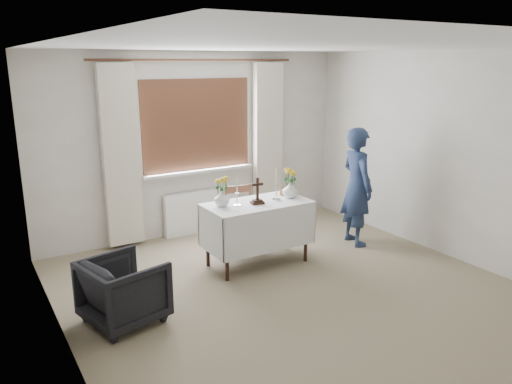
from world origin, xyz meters
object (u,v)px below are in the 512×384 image
(wooden_cross, at_px, (257,191))
(flower_vase_left, at_px, (222,198))
(flower_vase_right, at_px, (290,190))
(altar_table, at_px, (257,233))
(wooden_chair, at_px, (242,220))
(armchair, at_px, (124,291))
(person, at_px, (357,187))

(wooden_cross, height_order, flower_vase_left, wooden_cross)
(wooden_cross, bearing_deg, flower_vase_right, 13.71)
(altar_table, height_order, wooden_chair, wooden_chair)
(wooden_chair, relative_size, flower_vase_left, 4.55)
(wooden_chair, xyz_separation_m, armchair, (-1.83, -0.98, -0.11))
(wooden_chair, distance_m, person, 1.56)
(altar_table, distance_m, armchair, 1.86)
(person, xyz_separation_m, flower_vase_left, (-1.90, 0.16, 0.08))
(armchair, distance_m, person, 3.32)
(armchair, bearing_deg, flower_vase_right, -90.29)
(wooden_cross, height_order, flower_vase_right, wooden_cross)
(wooden_chair, bearing_deg, altar_table, -87.20)
(wooden_chair, bearing_deg, wooden_cross, -89.49)
(person, xyz_separation_m, flower_vase_right, (-1.03, 0.06, 0.08))
(armchair, xyz_separation_m, person, (3.26, 0.46, 0.47))
(person, bearing_deg, armchair, 108.36)
(wooden_chair, xyz_separation_m, wooden_cross, (-0.08, -0.49, 0.50))
(wooden_chair, relative_size, flower_vase_right, 4.32)
(armchair, relative_size, flower_vase_right, 3.50)
(person, height_order, flower_vase_right, person)
(altar_table, bearing_deg, flower_vase_right, -1.55)
(altar_table, relative_size, person, 0.80)
(flower_vase_left, xyz_separation_m, flower_vase_right, (0.87, -0.10, 0.00))
(altar_table, relative_size, wooden_chair, 1.48)
(wooden_chair, height_order, flower_vase_right, flower_vase_right)
(altar_table, relative_size, flower_vase_right, 6.39)
(wooden_chair, height_order, armchair, wooden_chair)
(altar_table, height_order, flower_vase_left, flower_vase_left)
(armchair, bearing_deg, wooden_chair, -75.28)
(armchair, distance_m, flower_vase_right, 2.36)
(person, xyz_separation_m, wooden_cross, (-1.50, 0.03, 0.14))
(wooden_chair, height_order, flower_vase_left, flower_vase_left)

